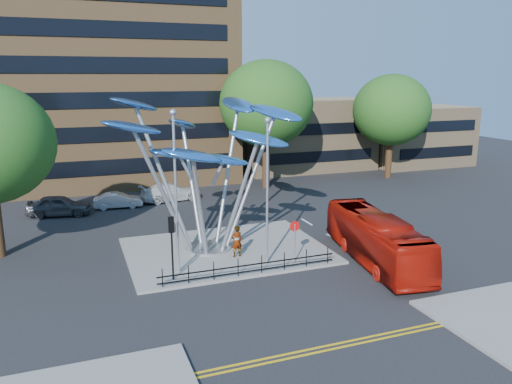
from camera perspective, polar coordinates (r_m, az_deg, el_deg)
name	(u,v)px	position (r m, az deg, el deg)	size (l,w,h in m)	color
ground	(279,287)	(26.16, 2.70, -10.74)	(120.00, 120.00, 0.00)	black
traffic_island	(226,250)	(31.05, -3.41, -6.67)	(12.00, 9.00, 0.15)	slate
double_yellow_near	(338,343)	(21.38, 9.33, -16.71)	(40.00, 0.12, 0.01)	gold
double_yellow_far	(342,347)	(21.15, 9.75, -17.08)	(40.00, 0.12, 0.01)	gold
brick_tower	(98,30)	(54.24, -17.59, 17.23)	(25.00, 15.00, 30.00)	brown
low_building_near	(305,134)	(58.25, 5.59, 6.59)	(15.00, 8.00, 8.00)	#9D825C
low_building_far	(416,135)	(64.09, 17.77, 6.17)	(12.00, 8.00, 7.00)	#9D825C
tree_right	(266,104)	(47.38, 1.18, 10.06)	(8.80, 8.80, 12.11)	black
tree_far	(392,110)	(54.20, 15.24, 9.01)	(8.00, 8.00, 10.81)	black
leaf_sculpture	(204,140)	(29.81, -5.95, 5.92)	(12.72, 9.54, 9.51)	#9EA0A5
street_lamp_left	(175,178)	(26.46, -9.21, 1.57)	(0.36, 0.36, 8.80)	#9EA0A5
street_lamp_right	(267,178)	(27.44, 1.30, 1.60)	(0.36, 0.36, 8.30)	#9EA0A5
traffic_light_island	(172,235)	(26.11, -9.63, -4.83)	(0.28, 0.18, 3.42)	black
no_entry_sign_island	(295,235)	(28.43, 4.45, -4.87)	(0.60, 0.10, 2.45)	#9EA0A5
pedestrian_railing_front	(250,267)	(27.06, -0.69, -8.62)	(10.00, 0.06, 1.00)	black
red_bus	(376,239)	(29.75, 13.52, -5.19)	(2.37, 10.15, 2.83)	#A11107
pedestrian	(237,241)	(29.47, -2.23, -5.65)	(0.69, 0.45, 1.90)	gray
parked_car_left	(59,206)	(41.43, -21.59, -1.45)	(1.91, 4.75, 1.62)	#3E4045
parked_car_mid	(118,200)	(42.37, -15.48, -0.93)	(1.35, 3.86, 1.27)	#B4B8BD
parked_car_right	(170,192)	(43.84, -9.76, -0.02)	(2.09, 5.15, 1.50)	beige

